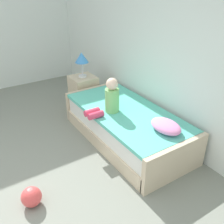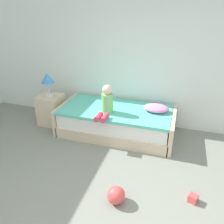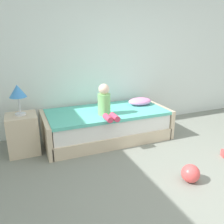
{
  "view_description": "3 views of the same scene",
  "coord_description": "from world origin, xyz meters",
  "px_view_note": "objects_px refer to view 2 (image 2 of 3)",
  "views": [
    {
      "loc": [
        2.19,
        0.07,
        2.22
      ],
      "look_at": [
        -0.42,
        1.75,
        0.55
      ],
      "focal_mm": 40.66,
      "sensor_mm": 36.0,
      "label": 1
    },
    {
      "loc": [
        0.6,
        -1.53,
        2.21
      ],
      "look_at": [
        -0.42,
        1.75,
        0.55
      ],
      "focal_mm": 35.9,
      "sensor_mm": 36.0,
      "label": 2
    },
    {
      "loc": [
        -1.75,
        -1.45,
        1.67
      ],
      "look_at": [
        -0.42,
        1.75,
        0.55
      ],
      "focal_mm": 36.67,
      "sensor_mm": 36.0,
      "label": 3
    }
  ],
  "objects_px": {
    "child_figure": "(106,102)",
    "toy_block": "(193,198)",
    "pillow": "(156,108)",
    "bed": "(116,121)",
    "toy_ball": "(116,195)",
    "nightstand": "(51,110)",
    "table_lamp": "(47,79)"
  },
  "relations": [
    {
      "from": "bed",
      "to": "toy_ball",
      "type": "bearing_deg",
      "value": -73.49
    },
    {
      "from": "child_figure",
      "to": "toy_block",
      "type": "height_order",
      "value": "child_figure"
    },
    {
      "from": "bed",
      "to": "toy_block",
      "type": "bearing_deg",
      "value": -43.47
    },
    {
      "from": "nightstand",
      "to": "toy_block",
      "type": "distance_m",
      "value": 3.03
    },
    {
      "from": "child_figure",
      "to": "pillow",
      "type": "height_order",
      "value": "child_figure"
    },
    {
      "from": "table_lamp",
      "to": "toy_block",
      "type": "relative_size",
      "value": 4.41
    },
    {
      "from": "toy_ball",
      "to": "pillow",
      "type": "bearing_deg",
      "value": 82.32
    },
    {
      "from": "bed",
      "to": "table_lamp",
      "type": "relative_size",
      "value": 4.69
    },
    {
      "from": "nightstand",
      "to": "toy_ball",
      "type": "distance_m",
      "value": 2.42
    },
    {
      "from": "pillow",
      "to": "table_lamp",
      "type": "bearing_deg",
      "value": -176.79
    },
    {
      "from": "nightstand",
      "to": "child_figure",
      "type": "height_order",
      "value": "child_figure"
    },
    {
      "from": "nightstand",
      "to": "pillow",
      "type": "xyz_separation_m",
      "value": [
        2.05,
        0.12,
        0.26
      ]
    },
    {
      "from": "child_figure",
      "to": "toy_ball",
      "type": "distance_m",
      "value": 1.6
    },
    {
      "from": "nightstand",
      "to": "pillow",
      "type": "bearing_deg",
      "value": 3.21
    },
    {
      "from": "nightstand",
      "to": "table_lamp",
      "type": "bearing_deg",
      "value": 90.0
    },
    {
      "from": "toy_ball",
      "to": "bed",
      "type": "bearing_deg",
      "value": 106.51
    },
    {
      "from": "bed",
      "to": "child_figure",
      "type": "height_order",
      "value": "child_figure"
    },
    {
      "from": "table_lamp",
      "to": "pillow",
      "type": "xyz_separation_m",
      "value": [
        2.05,
        0.12,
        -0.37
      ]
    },
    {
      "from": "toy_ball",
      "to": "table_lamp",
      "type": "bearing_deg",
      "value": 139.08
    },
    {
      "from": "pillow",
      "to": "toy_ball",
      "type": "xyz_separation_m",
      "value": [
        -0.23,
        -1.69,
        -0.45
      ]
    },
    {
      "from": "child_figure",
      "to": "toy_block",
      "type": "distance_m",
      "value": 1.95
    },
    {
      "from": "table_lamp",
      "to": "toy_block",
      "type": "distance_m",
      "value": 3.14
    },
    {
      "from": "toy_block",
      "to": "pillow",
      "type": "bearing_deg",
      "value": 115.67
    },
    {
      "from": "child_figure",
      "to": "toy_block",
      "type": "xyz_separation_m",
      "value": [
        1.48,
        -1.08,
        -0.65
      ]
    },
    {
      "from": "nightstand",
      "to": "toy_ball",
      "type": "xyz_separation_m",
      "value": [
        1.82,
        -1.58,
        -0.19
      ]
    },
    {
      "from": "pillow",
      "to": "toy_block",
      "type": "distance_m",
      "value": 1.64
    },
    {
      "from": "pillow",
      "to": "toy_ball",
      "type": "relative_size",
      "value": 1.97
    },
    {
      "from": "toy_block",
      "to": "child_figure",
      "type": "bearing_deg",
      "value": 144.04
    },
    {
      "from": "table_lamp",
      "to": "pillow",
      "type": "bearing_deg",
      "value": 3.21
    },
    {
      "from": "nightstand",
      "to": "table_lamp",
      "type": "height_order",
      "value": "table_lamp"
    },
    {
      "from": "child_figure",
      "to": "pillow",
      "type": "relative_size",
      "value": 1.16
    },
    {
      "from": "toy_ball",
      "to": "child_figure",
      "type": "bearing_deg",
      "value": 112.98
    }
  ]
}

